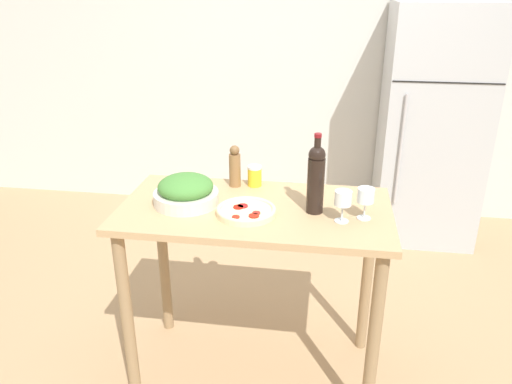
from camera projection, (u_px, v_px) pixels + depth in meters
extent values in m
plane|color=tan|center=(255.00, 368.00, 2.60)|extent=(14.00, 14.00, 0.00)
cube|color=silver|center=(295.00, 56.00, 4.01)|extent=(6.40, 0.06, 2.60)
cube|color=#B7BCC1|center=(431.00, 126.00, 3.69)|extent=(0.72, 0.66, 1.74)
cube|color=black|center=(448.00, 83.00, 3.24)|extent=(0.70, 0.01, 0.01)
cylinder|color=#B2B2B7|center=(400.00, 150.00, 3.44)|extent=(0.02, 0.02, 0.78)
cube|color=tan|center=(255.00, 210.00, 2.25)|extent=(1.22, 0.64, 0.03)
cylinder|color=#967A55|center=(127.00, 318.00, 2.27)|extent=(0.06, 0.06, 0.89)
cylinder|color=#967A55|center=(373.00, 343.00, 2.11)|extent=(0.06, 0.06, 0.89)
cylinder|color=#967A55|center=(164.00, 260.00, 2.74)|extent=(0.06, 0.06, 0.89)
cylinder|color=#967A55|center=(367.00, 277.00, 2.59)|extent=(0.06, 0.06, 0.89)
cylinder|color=black|center=(315.00, 186.00, 2.15)|extent=(0.07, 0.07, 0.25)
sphere|color=black|center=(317.00, 155.00, 2.09)|extent=(0.07, 0.07, 0.07)
cylinder|color=black|center=(317.00, 146.00, 2.08)|extent=(0.03, 0.03, 0.08)
cylinder|color=maroon|center=(318.00, 135.00, 2.06)|extent=(0.03, 0.03, 0.02)
cylinder|color=silver|center=(341.00, 221.00, 2.11)|extent=(0.06, 0.06, 0.00)
cylinder|color=silver|center=(342.00, 213.00, 2.09)|extent=(0.01, 0.01, 0.07)
cylinder|color=white|center=(343.00, 198.00, 2.06)|extent=(0.07, 0.07, 0.06)
cylinder|color=maroon|center=(343.00, 203.00, 2.07)|extent=(0.06, 0.06, 0.01)
cylinder|color=silver|center=(364.00, 218.00, 2.13)|extent=(0.06, 0.06, 0.00)
cylinder|color=silver|center=(365.00, 210.00, 2.12)|extent=(0.01, 0.01, 0.07)
cylinder|color=white|center=(366.00, 195.00, 2.09)|extent=(0.07, 0.07, 0.06)
cylinder|color=maroon|center=(365.00, 202.00, 2.10)|extent=(0.06, 0.06, 0.00)
cylinder|color=olive|center=(235.00, 170.00, 2.44)|extent=(0.06, 0.06, 0.16)
sphere|color=brown|center=(235.00, 150.00, 2.40)|extent=(0.05, 0.05, 0.05)
cylinder|color=silver|center=(186.00, 198.00, 2.26)|extent=(0.30, 0.30, 0.06)
ellipsoid|color=#478438|center=(186.00, 186.00, 2.24)|extent=(0.25, 0.25, 0.10)
cylinder|color=beige|center=(246.00, 212.00, 2.17)|extent=(0.26, 0.26, 0.02)
torus|color=beige|center=(246.00, 209.00, 2.16)|extent=(0.26, 0.26, 0.02)
cylinder|color=#B22A21|center=(256.00, 213.00, 2.13)|extent=(0.03, 0.03, 0.01)
cylinder|color=red|center=(238.00, 207.00, 2.18)|extent=(0.05, 0.05, 0.01)
cylinder|color=red|center=(236.00, 217.00, 2.09)|extent=(0.03, 0.03, 0.01)
cylinder|color=red|center=(243.00, 206.00, 2.19)|extent=(0.05, 0.05, 0.01)
cylinder|color=#AA2213|center=(254.00, 216.00, 2.10)|extent=(0.04, 0.04, 0.01)
cylinder|color=yellow|center=(255.00, 177.00, 2.46)|extent=(0.07, 0.07, 0.09)
cylinder|color=white|center=(255.00, 167.00, 2.44)|extent=(0.07, 0.07, 0.01)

